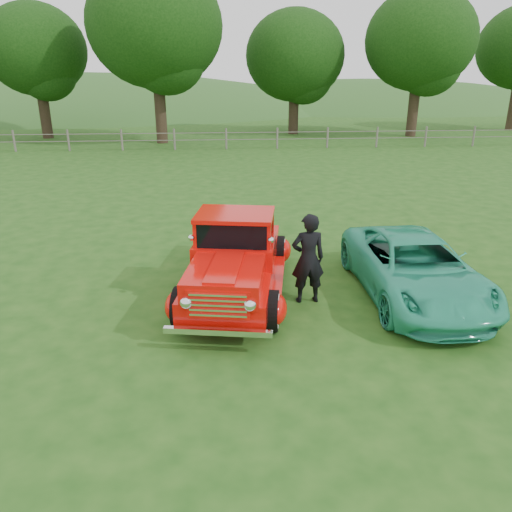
{
  "coord_description": "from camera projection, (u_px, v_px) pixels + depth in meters",
  "views": [
    {
      "loc": [
        -0.61,
        -7.68,
        4.47
      ],
      "look_at": [
        0.09,
        1.2,
        1.1
      ],
      "focal_mm": 35.0,
      "sensor_mm": 36.0,
      "label": 1
    }
  ],
  "objects": [
    {
      "name": "tree_mid_west",
      "position": [
        36.0,
        50.0,
        32.05
      ],
      "size": [
        6.4,
        6.4,
        8.46
      ],
      "color": "black",
      "rests_on": "ground"
    },
    {
      "name": "man",
      "position": [
        308.0,
        259.0,
        9.88
      ],
      "size": [
        0.7,
        0.49,
        1.85
      ],
      "primitive_type": "imported",
      "rotation": [
        0.0,
        0.0,
        3.21
      ],
      "color": "black",
      "rests_on": "ground"
    },
    {
      "name": "distant_hills",
      "position": [
        189.0,
        141.0,
        65.55
      ],
      "size": [
        116.0,
        60.0,
        18.0
      ],
      "color": "#2B5820",
      "rests_on": "ground"
    },
    {
      "name": "teal_sedan",
      "position": [
        415.0,
        268.0,
        10.19
      ],
      "size": [
        2.12,
        4.58,
        1.27
      ],
      "primitive_type": "imported",
      "rotation": [
        0.0,
        0.0,
        0.0
      ],
      "color": "#2BAD84",
      "rests_on": "ground"
    },
    {
      "name": "tree_near_west",
      "position": [
        155.0,
        26.0,
        29.4
      ],
      "size": [
        8.0,
        8.0,
        10.42
      ],
      "color": "black",
      "rests_on": "ground"
    },
    {
      "name": "ground",
      "position": [
        256.0,
        338.0,
        8.79
      ],
      "size": [
        140.0,
        140.0,
        0.0
      ],
      "primitive_type": "plane",
      "color": "#1C4913",
      "rests_on": "ground"
    },
    {
      "name": "tree_mid_east",
      "position": [
        420.0,
        40.0,
        32.75
      ],
      "size": [
        7.2,
        7.2,
        9.44
      ],
      "color": "black",
      "rests_on": "ground"
    },
    {
      "name": "tree_near_east",
      "position": [
        295.0,
        56.0,
        34.35
      ],
      "size": [
        6.8,
        6.8,
        8.33
      ],
      "color": "black",
      "rests_on": "ground"
    },
    {
      "name": "red_pickup",
      "position": [
        236.0,
        258.0,
        10.29
      ],
      "size": [
        2.83,
        5.2,
        1.78
      ],
      "rotation": [
        0.0,
        0.0,
        -0.17
      ],
      "color": "black",
      "rests_on": "ground"
    },
    {
      "name": "fence_line",
      "position": [
        226.0,
        139.0,
        29.09
      ],
      "size": [
        48.0,
        0.12,
        1.2
      ],
      "color": "#696258",
      "rests_on": "ground"
    }
  ]
}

